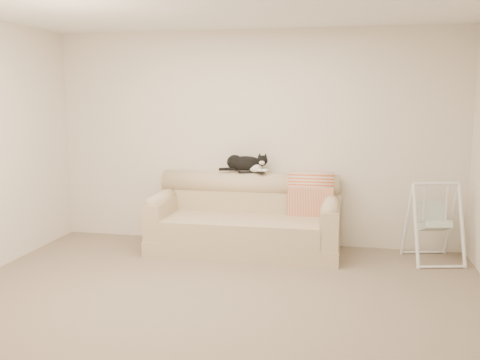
# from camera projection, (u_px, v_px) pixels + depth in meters

# --- Properties ---
(ground_plane) EXTENTS (5.00, 5.00, 0.00)m
(ground_plane) POSITION_uv_depth(u_px,v_px,m) (216.00, 300.00, 4.79)
(ground_plane) COLOR #7B6A5A
(ground_plane) RESTS_ON ground
(room_shell) EXTENTS (5.04, 4.04, 2.60)m
(room_shell) POSITION_uv_depth(u_px,v_px,m) (215.00, 130.00, 4.56)
(room_shell) COLOR beige
(room_shell) RESTS_ON ground
(sofa) EXTENTS (2.20, 0.93, 0.90)m
(sofa) POSITION_uv_depth(u_px,v_px,m) (246.00, 221.00, 6.31)
(sofa) COLOR tan
(sofa) RESTS_ON ground
(remote_a) EXTENTS (0.19, 0.09, 0.03)m
(remote_a) POSITION_uv_depth(u_px,v_px,m) (245.00, 172.00, 6.45)
(remote_a) COLOR black
(remote_a) RESTS_ON sofa
(remote_b) EXTENTS (0.16, 0.15, 0.02)m
(remote_b) POSITION_uv_depth(u_px,v_px,m) (259.00, 172.00, 6.41)
(remote_b) COLOR black
(remote_b) RESTS_ON sofa
(tuxedo_cat) EXTENTS (0.61, 0.24, 0.24)m
(tuxedo_cat) POSITION_uv_depth(u_px,v_px,m) (246.00, 163.00, 6.46)
(tuxedo_cat) COLOR black
(tuxedo_cat) RESTS_ON sofa
(throw_blanket) EXTENTS (0.53, 0.38, 0.58)m
(throw_blanket) POSITION_uv_depth(u_px,v_px,m) (311.00, 189.00, 6.33)
(throw_blanket) COLOR #D54D24
(throw_blanket) RESTS_ON sofa
(baby_swing) EXTENTS (0.66, 0.69, 0.90)m
(baby_swing) POSITION_uv_depth(u_px,v_px,m) (434.00, 222.00, 5.88)
(baby_swing) COLOR white
(baby_swing) RESTS_ON ground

